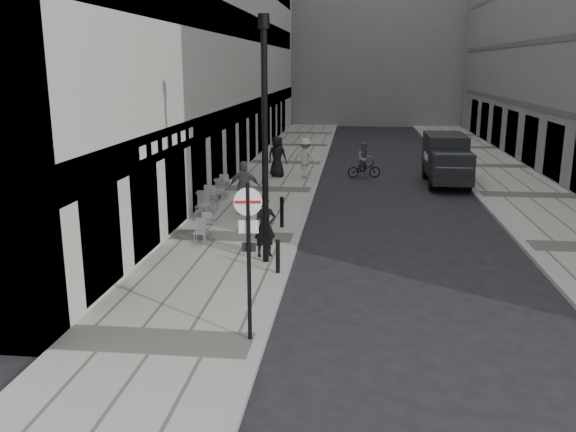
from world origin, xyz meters
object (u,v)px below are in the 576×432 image
(walking_man, at_px, (265,227))
(lamppost, at_px, (265,129))
(sign_post, at_px, (249,241))
(panel_van, at_px, (446,157))
(cyclist, at_px, (364,164))

(walking_man, bearing_deg, lamppost, -102.63)
(sign_post, xyz_separation_m, panel_van, (6.20, 17.61, -0.87))
(lamppost, height_order, panel_van, lamppost)
(sign_post, relative_size, panel_van, 0.65)
(sign_post, relative_size, lamppost, 0.48)
(sign_post, bearing_deg, walking_man, 87.51)
(walking_man, xyz_separation_m, lamppost, (0.09, -0.49, 2.79))
(panel_van, distance_m, cyclist, 4.01)
(lamppost, bearing_deg, panel_van, 62.53)
(sign_post, height_order, cyclist, sign_post)
(sign_post, distance_m, panel_van, 18.69)
(walking_man, xyz_separation_m, panel_van, (6.69, 12.21, 0.30))
(walking_man, xyz_separation_m, sign_post, (0.49, -5.40, 1.17))
(lamppost, xyz_separation_m, panel_van, (6.60, 12.70, -2.50))
(lamppost, bearing_deg, cyclist, 78.48)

